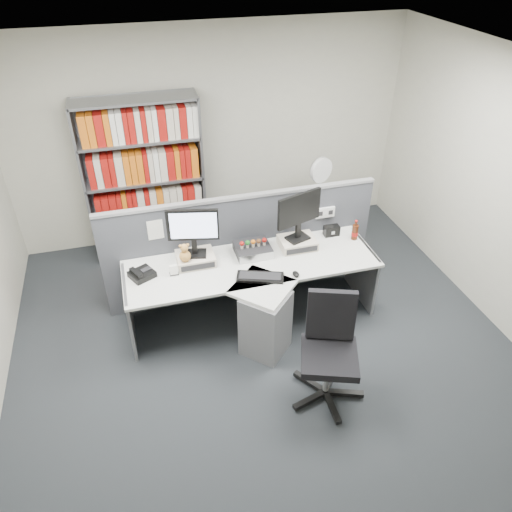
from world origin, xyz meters
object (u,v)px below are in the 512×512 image
object	(u,v)px
desk_calendar	(174,270)
speaker	(331,231)
cola_bottle	(355,232)
office_chair	(329,347)
shelving_unit	(145,182)
mouse	(296,274)
monitor_right	(299,213)
desktop_pc	(253,250)
monitor_left	(193,229)
keyboard	(260,277)
desk_phone	(141,274)
desk_fan	(321,173)
desk	(257,296)
filing_cabinet	(317,221)

from	to	relation	value
desk_calendar	speaker	xyz separation A→B (m)	(1.78, 0.26, 0.01)
cola_bottle	speaker	bearing A→B (deg)	145.89
office_chair	shelving_unit	bearing A→B (deg)	114.83
desk_calendar	mouse	bearing A→B (deg)	-16.59
monitor_right	mouse	size ratio (longest dim) A/B	5.38
monitor_right	desktop_pc	bearing A→B (deg)	179.76
monitor_right	monitor_left	bearing A→B (deg)	-180.00
monitor_left	speaker	distance (m)	1.59
keyboard	desk_phone	world-z (taller)	desk_phone
desk_phone	desk_fan	distance (m)	2.57
desk	office_chair	distance (m)	1.02
monitor_right	desk_phone	size ratio (longest dim) A/B	1.86
desk_calendar	office_chair	bearing A→B (deg)	-45.08
desk	desk_fan	size ratio (longest dim) A/B	4.83
desk_calendar	filing_cabinet	distance (m)	2.34
monitor_right	mouse	bearing A→B (deg)	-110.90
filing_cabinet	cola_bottle	bearing A→B (deg)	-89.77
shelving_unit	desk_fan	size ratio (longest dim) A/B	3.72
desk_calendar	desk_fan	size ratio (longest dim) A/B	0.20
mouse	desk_fan	xyz separation A→B (m)	(0.83, 1.50, 0.30)
shelving_unit	desk	bearing A→B (deg)	-64.04
monitor_right	shelving_unit	bearing A→B (deg)	134.72
desktop_pc	speaker	bearing A→B (deg)	7.08
monitor_left	speaker	xyz separation A→B (m)	(1.54, 0.12, -0.35)
filing_cabinet	desk	bearing A→B (deg)	-130.61
monitor_left	desk_calendar	xyz separation A→B (m)	(-0.24, -0.14, -0.36)
mouse	monitor_left	bearing A→B (deg)	152.11
mouse	shelving_unit	bearing A→B (deg)	123.00
shelving_unit	desk_phone	bearing A→B (deg)	-97.42
desktop_pc	desk_phone	bearing A→B (deg)	-175.04
keyboard	mouse	xyz separation A→B (m)	(0.35, -0.06, 0.00)
keyboard	desk_fan	bearing A→B (deg)	50.63
desktop_pc	cola_bottle	world-z (taller)	cola_bottle
desk	monitor_right	distance (m)	0.96
monitor_left	desk_calendar	size ratio (longest dim) A/B	4.88
monitor_right	speaker	xyz separation A→B (m)	(0.44, 0.12, -0.36)
desk_calendar	monitor_left	bearing A→B (deg)	29.88
monitor_left	filing_cabinet	distance (m)	2.17
monitor_right	shelving_unit	distance (m)	2.07
speaker	desk_fan	size ratio (longest dim) A/B	0.32
speaker	monitor_left	bearing A→B (deg)	-175.61
monitor_left	mouse	bearing A→B (deg)	-27.89
cola_bottle	desk_fan	distance (m)	1.07
monitor_right	filing_cabinet	size ratio (longest dim) A/B	0.76
desk	monitor_left	xyz separation A→B (m)	(-0.55, 0.38, 0.67)
mouse	office_chair	world-z (taller)	office_chair
desk_calendar	keyboard	bearing A→B (deg)	-19.77
speaker	cola_bottle	world-z (taller)	cola_bottle
desktop_pc	desk_calendar	xyz separation A→B (m)	(-0.85, -0.14, -0.00)
speaker	desk_fan	distance (m)	0.96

